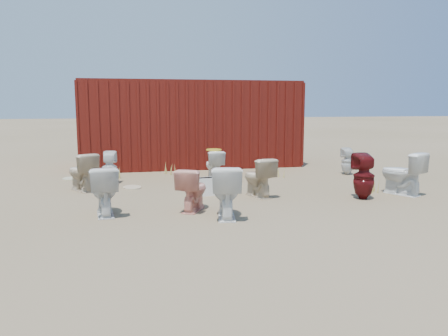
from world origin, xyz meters
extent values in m
plane|color=brown|center=(0.00, 0.00, 0.00)|extent=(100.00, 100.00, 0.00)
cube|color=#490F0C|center=(0.00, 5.20, 1.20)|extent=(6.00, 2.40, 2.40)
imported|color=white|center=(-2.17, -0.39, 0.40)|extent=(0.51, 0.81, 0.79)
imported|color=#F7A28E|center=(-0.75, -0.40, 0.36)|extent=(0.68, 0.81, 0.72)
imported|color=white|center=(-0.31, -0.96, 0.41)|extent=(0.60, 0.88, 0.83)
imported|color=#540E10|center=(2.49, -0.20, 0.43)|extent=(0.41, 0.42, 0.86)
imported|color=white|center=(3.43, 0.01, 0.42)|extent=(0.78, 0.95, 0.84)
imported|color=white|center=(-2.20, 2.43, 0.36)|extent=(0.35, 0.36, 0.73)
imported|color=#C9B493|center=(-2.72, 1.73, 0.39)|extent=(0.77, 0.88, 0.78)
imported|color=beige|center=(0.63, 0.42, 0.38)|extent=(0.60, 0.83, 0.76)
imported|color=white|center=(0.16, 2.45, 0.35)|extent=(0.42, 0.70, 0.70)
imported|color=silver|center=(3.60, 2.50, 0.34)|extent=(0.35, 0.35, 0.67)
ellipsoid|color=gold|center=(0.16, 2.45, 0.71)|extent=(0.35, 0.44, 0.02)
cube|color=white|center=(-0.40, 0.74, 0.17)|extent=(0.52, 0.27, 0.35)
ellipsoid|color=#C7B590|center=(-1.72, 1.84, 0.01)|extent=(0.44, 0.54, 0.02)
ellipsoid|color=#BBB387|center=(-3.14, 3.28, 0.01)|extent=(0.45, 0.54, 0.02)
cone|color=#B3A147|center=(-2.11, 3.05, 0.13)|extent=(0.36, 0.36, 0.26)
cone|color=#B3A147|center=(0.39, 2.65, 0.12)|extent=(0.32, 0.32, 0.25)
cone|color=#B3A147|center=(1.74, 2.50, 0.15)|extent=(0.36, 0.36, 0.31)
cone|color=#B3A147|center=(-0.80, 3.50, 0.14)|extent=(0.30, 0.30, 0.28)
cone|color=#B3A147|center=(1.68, 3.50, 0.16)|extent=(0.34, 0.34, 0.31)
cone|color=#B3A147|center=(3.00, 0.34, 0.13)|extent=(0.28, 0.28, 0.26)
camera|label=1|loc=(-1.76, -7.46, 1.76)|focal=35.00mm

